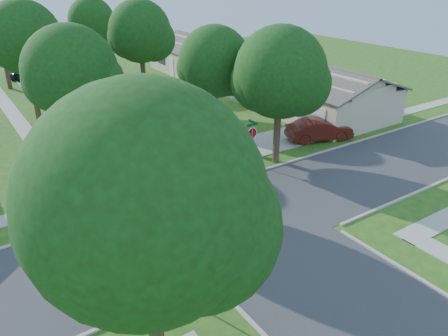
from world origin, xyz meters
TOP-DOWN VIEW (x-y plane):
  - ground at (0.00, 0.00)m, footprint 100.00×100.00m
  - road_ns at (0.00, 0.00)m, footprint 7.00×100.00m
  - sidewalk_ne at (6.10, 26.00)m, footprint 1.20×40.00m
  - sidewalk_nw at (-6.10, 26.00)m, footprint 1.20×40.00m
  - driveway at (7.90, 7.10)m, footprint 8.80×3.60m
  - stop_sign_sw at (-4.70, -4.70)m, footprint 1.05×0.80m
  - stop_sign_ne at (4.70, 4.70)m, footprint 1.05×0.80m
  - tree_e_near at (4.75, 9.01)m, footprint 4.97×4.80m
  - tree_e_mid at (4.76, 21.01)m, footprint 5.59×5.40m
  - tree_e_far at (4.75, 34.01)m, footprint 5.17×5.00m
  - tree_w_near at (-4.64, 9.01)m, footprint 5.38×5.20m
  - tree_w_mid at (-4.64, 21.01)m, footprint 5.80×5.60m
  - tree_w_far at (-4.65, 34.01)m, footprint 4.76×4.60m
  - tree_sw_corner at (-7.44, -6.99)m, footprint 6.21×6.00m
  - tree_ne_corner at (6.36, 4.21)m, footprint 5.80×5.60m
  - house_ne_near at (15.99, 11.00)m, footprint 8.42×13.60m
  - house_ne_far at (15.99, 29.00)m, footprint 8.42×13.60m
  - car_driveway at (11.50, 5.50)m, footprint 5.11×3.19m
  - car_curb_east at (1.20, 20.70)m, footprint 1.77×4.35m
  - car_curb_west at (-3.20, 38.72)m, footprint 1.91×4.39m

SIDE VIEW (x-z plane):
  - ground at x=0.00m, z-range 0.00..0.00m
  - road_ns at x=0.00m, z-range -0.01..0.01m
  - sidewalk_ne at x=6.10m, z-range 0.00..0.04m
  - sidewalk_nw at x=-6.10m, z-range 0.00..0.04m
  - driveway at x=7.90m, z-range 0.00..0.05m
  - car_curb_west at x=-3.20m, z-range 0.00..1.26m
  - car_curb_east at x=1.20m, z-range 0.00..1.48m
  - car_driveway at x=11.50m, z-range 0.00..1.59m
  - house_ne_near at x=15.99m, z-range -0.60..3.63m
  - house_ne_far at x=15.99m, z-range -0.60..3.63m
  - stop_sign_sw at x=-4.70m, z-range 0.54..3.52m
  - stop_sign_ne at x=4.70m, z-range 0.54..3.52m
  - tree_w_far at x=-4.65m, z-range 1.49..9.52m
  - tree_ne_corner at x=6.36m, z-range 1.26..9.92m
  - tree_e_near at x=4.75m, z-range 1.50..9.78m
  - tree_e_far at x=4.75m, z-range 1.62..10.34m
  - tree_w_near at x=-4.64m, z-range 1.63..10.60m
  - tree_e_mid at x=4.76m, z-range 1.64..10.86m
  - tree_sw_corner at x=-7.44m, z-range 1.49..11.04m
  - tree_w_mid at x=-4.64m, z-range 1.71..11.27m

